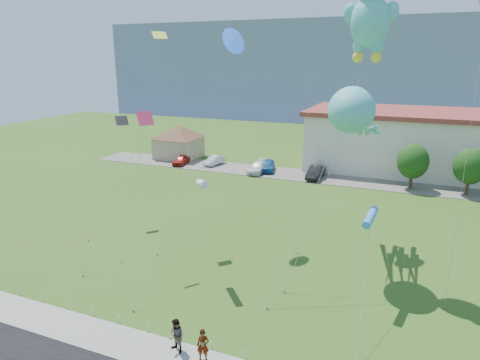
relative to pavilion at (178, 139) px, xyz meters
name	(u,v)px	position (x,y,z in m)	size (l,w,h in m)	color
ground	(205,331)	(24.00, -38.00, -3.02)	(160.00, 160.00, 0.00)	#305116
sidewalk	(181,360)	(24.00, -40.75, -2.97)	(80.00, 2.50, 0.10)	gray
parking_strip	(328,178)	(24.00, -3.00, -2.99)	(70.00, 6.00, 0.06)	#59544C
hill_ridge	(387,67)	(24.00, 82.00, 9.48)	(160.00, 50.00, 25.00)	slate
pavilion	(178,139)	(0.00, 0.00, 0.00)	(9.20, 9.20, 5.00)	tan
rope_fence	(194,340)	(24.00, -39.30, -2.77)	(26.05, 0.05, 0.50)	white
tree_near	(413,162)	(34.00, -4.00, 0.36)	(3.60, 3.60, 5.47)	#3F2B19
tree_mid	(470,166)	(40.00, -4.00, 0.36)	(3.60, 3.60, 5.47)	#3F2B19
pedestrian_left	(203,345)	(25.08, -40.34, -2.05)	(0.64, 0.42, 1.75)	gray
pedestrian_right	(176,336)	(23.50, -40.29, -1.97)	(0.92, 0.72, 1.90)	gray
parked_car_red	(181,160)	(2.66, -3.93, -2.30)	(1.56, 3.88, 1.32)	#AF2215
parked_car_silver	(214,160)	(7.23, -2.24, -2.32)	(1.37, 3.93, 1.29)	silver
parked_car_white	(258,167)	(14.67, -3.81, -2.25)	(2.00, 4.93, 1.43)	silver
parked_car_blue	(268,165)	(15.56, -2.55, -2.18)	(1.85, 4.59, 1.56)	#1C559A
parked_car_black	(316,172)	(22.52, -3.71, -2.18)	(1.65, 4.73, 1.56)	black
octopus_kite	(353,117)	(29.79, -26.01, 8.05)	(4.44, 11.65, 13.27)	#46ADA4
teddy_bear_kite	(371,15)	(30.43, -26.15, 14.72)	(5.66, 9.62, 20.38)	#46ADA4
small_kite_blue	(232,45)	(19.64, -24.08, 13.01)	(4.61, 7.62, 17.11)	blue
small_kite_cyan	(370,218)	(31.94, -31.07, 2.59)	(0.81, 8.44, 6.10)	#3187DE
small_kite_yellow	(154,66)	(14.37, -27.22, 11.44)	(1.29, 7.31, 17.24)	#BFDB33
small_kite_black	(118,133)	(8.95, -25.46, 5.50)	(1.29, 6.61, 9.99)	black
small_kite_white	(201,185)	(21.10, -32.56, 3.91)	(2.40, 6.66, 7.43)	silver
small_kite_pink	(138,136)	(15.83, -31.96, 6.71)	(3.82, 4.96, 11.40)	#D22E55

